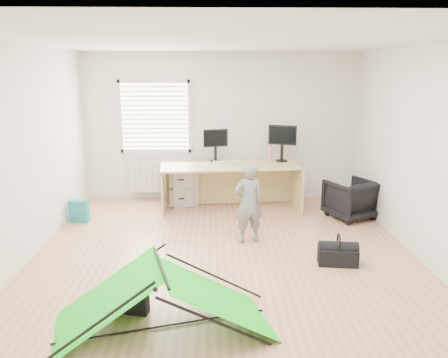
{
  "coord_description": "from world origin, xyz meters",
  "views": [
    {
      "loc": [
        -0.14,
        -5.29,
        2.36
      ],
      "look_at": [
        0.0,
        0.4,
        0.95
      ],
      "focal_mm": 35.0,
      "sensor_mm": 36.0,
      "label": 1
    }
  ],
  "objects_px": {
    "monitor_right": "(282,148)",
    "laptop_bag": "(129,299)",
    "kite": "(162,298)",
    "monitor_left": "(215,150)",
    "office_chair": "(351,199)",
    "storage_crate": "(350,204)",
    "thermos": "(270,154)",
    "duffel_bag": "(338,256)",
    "person": "(248,203)",
    "filing_cabinet": "(182,185)",
    "desk": "(230,188)"
  },
  "relations": [
    {
      "from": "monitor_right",
      "to": "laptop_bag",
      "type": "bearing_deg",
      "value": -100.62
    },
    {
      "from": "kite",
      "to": "monitor_left",
      "type": "bearing_deg",
      "value": 67.34
    },
    {
      "from": "office_chair",
      "to": "storage_crate",
      "type": "relative_size",
      "value": 1.56
    },
    {
      "from": "thermos",
      "to": "duffel_bag",
      "type": "height_order",
      "value": "thermos"
    },
    {
      "from": "person",
      "to": "filing_cabinet",
      "type": "bearing_deg",
      "value": -76.78
    },
    {
      "from": "monitor_right",
      "to": "office_chair",
      "type": "xyz_separation_m",
      "value": [
        1.04,
        -0.76,
        -0.72
      ]
    },
    {
      "from": "desk",
      "to": "person",
      "type": "relative_size",
      "value": 2.05
    },
    {
      "from": "desk",
      "to": "monitor_right",
      "type": "bearing_deg",
      "value": 13.75
    },
    {
      "from": "person",
      "to": "storage_crate",
      "type": "relative_size",
      "value": 2.54
    },
    {
      "from": "storage_crate",
      "to": "monitor_right",
      "type": "bearing_deg",
      "value": 160.27
    },
    {
      "from": "kite",
      "to": "duffel_bag",
      "type": "bearing_deg",
      "value": 18.52
    },
    {
      "from": "desk",
      "to": "person",
      "type": "height_order",
      "value": "person"
    },
    {
      "from": "office_chair",
      "to": "monitor_left",
      "type": "bearing_deg",
      "value": -44.09
    },
    {
      "from": "monitor_left",
      "to": "laptop_bag",
      "type": "height_order",
      "value": "monitor_left"
    },
    {
      "from": "laptop_bag",
      "to": "monitor_left",
      "type": "bearing_deg",
      "value": 88.33
    },
    {
      "from": "thermos",
      "to": "kite",
      "type": "distance_m",
      "value": 4.23
    },
    {
      "from": "desk",
      "to": "filing_cabinet",
      "type": "xyz_separation_m",
      "value": [
        -0.86,
        0.43,
        -0.05
      ]
    },
    {
      "from": "person",
      "to": "thermos",
      "type": "bearing_deg",
      "value": -122.7
    },
    {
      "from": "kite",
      "to": "storage_crate",
      "type": "height_order",
      "value": "kite"
    },
    {
      "from": "thermos",
      "to": "person",
      "type": "bearing_deg",
      "value": -106.54
    },
    {
      "from": "filing_cabinet",
      "to": "duffel_bag",
      "type": "height_order",
      "value": "filing_cabinet"
    },
    {
      "from": "kite",
      "to": "storage_crate",
      "type": "relative_size",
      "value": 4.46
    },
    {
      "from": "filing_cabinet",
      "to": "desk",
      "type": "bearing_deg",
      "value": -44.28
    },
    {
      "from": "thermos",
      "to": "person",
      "type": "distance_m",
      "value": 1.89
    },
    {
      "from": "filing_cabinet",
      "to": "storage_crate",
      "type": "height_order",
      "value": "filing_cabinet"
    },
    {
      "from": "laptop_bag",
      "to": "person",
      "type": "bearing_deg",
      "value": 66.19
    },
    {
      "from": "thermos",
      "to": "duffel_bag",
      "type": "relative_size",
      "value": 0.49
    },
    {
      "from": "desk",
      "to": "storage_crate",
      "type": "bearing_deg",
      "value": -7.88
    },
    {
      "from": "kite",
      "to": "laptop_bag",
      "type": "bearing_deg",
      "value": 127.53
    },
    {
      "from": "person",
      "to": "desk",
      "type": "bearing_deg",
      "value": -98.29
    },
    {
      "from": "monitor_right",
      "to": "duffel_bag",
      "type": "relative_size",
      "value": 1.02
    },
    {
      "from": "filing_cabinet",
      "to": "duffel_bag",
      "type": "relative_size",
      "value": 1.46
    },
    {
      "from": "office_chair",
      "to": "person",
      "type": "height_order",
      "value": "person"
    },
    {
      "from": "filing_cabinet",
      "to": "laptop_bag",
      "type": "height_order",
      "value": "filing_cabinet"
    },
    {
      "from": "kite",
      "to": "filing_cabinet",
      "type": "bearing_deg",
      "value": 76.25
    },
    {
      "from": "desk",
      "to": "kite",
      "type": "xyz_separation_m",
      "value": [
        -0.77,
        -3.57,
        -0.09
      ]
    },
    {
      "from": "thermos",
      "to": "kite",
      "type": "relative_size",
      "value": 0.12
    },
    {
      "from": "monitor_left",
      "to": "person",
      "type": "distance_m",
      "value": 1.88
    },
    {
      "from": "monitor_right",
      "to": "kite",
      "type": "distance_m",
      "value": 4.3
    },
    {
      "from": "person",
      "to": "duffel_bag",
      "type": "relative_size",
      "value": 2.36
    },
    {
      "from": "kite",
      "to": "duffel_bag",
      "type": "xyz_separation_m",
      "value": [
        2.04,
        1.35,
        -0.21
      ]
    },
    {
      "from": "duffel_bag",
      "to": "monitor_left",
      "type": "bearing_deg",
      "value": 128.26
    },
    {
      "from": "thermos",
      "to": "laptop_bag",
      "type": "height_order",
      "value": "thermos"
    },
    {
      "from": "filing_cabinet",
      "to": "person",
      "type": "distance_m",
      "value": 2.17
    },
    {
      "from": "storage_crate",
      "to": "kite",
      "type": "bearing_deg",
      "value": -129.36
    },
    {
      "from": "office_chair",
      "to": "duffel_bag",
      "type": "relative_size",
      "value": 1.45
    },
    {
      "from": "monitor_right",
      "to": "storage_crate",
      "type": "xyz_separation_m",
      "value": [
        1.15,
        -0.41,
        -0.91
      ]
    },
    {
      "from": "laptop_bag",
      "to": "kite",
      "type": "bearing_deg",
      "value": -25.25
    },
    {
      "from": "kite",
      "to": "person",
      "type": "bearing_deg",
      "value": 50.47
    },
    {
      "from": "monitor_right",
      "to": "person",
      "type": "xyz_separation_m",
      "value": [
        -0.73,
        -1.76,
        -0.46
      ]
    }
  ]
}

